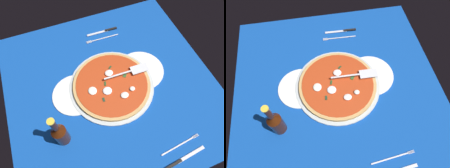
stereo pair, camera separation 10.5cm
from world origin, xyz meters
TOP-DOWN VIEW (x-y plane):
  - ground_plane at (0.00, 0.00)cm, footprint 108.11×108.11cm
  - checker_pattern at (-0.00, -0.00)cm, footprint 108.11×108.11cm
  - pizza_pan at (-0.19, 1.01)cm, footprint 44.53×44.53cm
  - dinner_plate_left at (-18.58, -2.33)cm, footprint 25.35×25.35cm
  - dinner_plate_right at (19.34, -0.95)cm, footprint 23.67×23.67cm
  - pizza at (-0.13, 1.06)cm, footprint 40.58×40.58cm
  - pizza_server at (-10.61, -1.50)cm, footprint 24.88×5.42cm
  - place_setting_near at (-8.63, -34.71)cm, footprint 22.38×12.57cm
  - place_setting_far at (-16.24, 44.20)cm, footprint 22.42×14.35cm
  - beer_bottle at (30.70, 19.02)cm, footprint 6.34×6.34cm

SIDE VIEW (x-z plane):
  - ground_plane at x=0.00cm, z-range -0.80..0.00cm
  - checker_pattern at x=0.00cm, z-range 0.00..0.10cm
  - place_setting_near at x=-8.63cm, z-range -0.25..1.15cm
  - place_setting_far at x=-16.24cm, z-range -0.25..1.15cm
  - dinner_plate_left at x=-18.58cm, z-range 0.10..1.10cm
  - dinner_plate_right at x=19.34cm, z-range 0.10..1.10cm
  - pizza_pan at x=-0.19cm, z-range 0.10..1.31cm
  - pizza at x=-0.13cm, z-range 0.74..3.71cm
  - pizza_server at x=-10.61cm, z-range 4.11..5.11cm
  - beer_bottle at x=30.70cm, z-range -3.18..20.99cm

